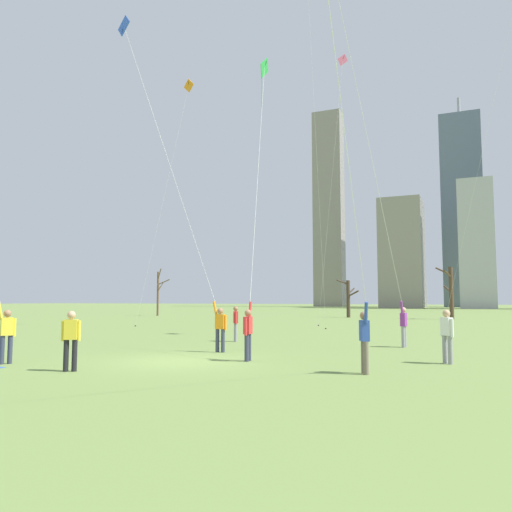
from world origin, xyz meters
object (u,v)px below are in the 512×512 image
at_px(distant_kite_high_overhead_orange, 183,111).
at_px(distant_kite_drifting_left_pink, 340,84).
at_px(kite_flyer_foreground_left_green, 251,278).
at_px(kite_flyer_foreground_right_teal, 344,174).
at_px(bystander_strolling_midfield, 71,338).
at_px(bystander_watching_nearby, 447,334).
at_px(kite_flyer_far_back_blue, 200,264).
at_px(bystander_far_off_by_trees, 236,322).
at_px(bare_tree_rightmost, 348,297).
at_px(bare_tree_right_of_center, 158,291).
at_px(bare_tree_left_of_center, 450,290).
at_px(kite_flyer_midfield_right_yellow, 391,261).

distance_m(distant_kite_high_overhead_orange, distant_kite_drifting_left_pink, 13.42).
height_order(kite_flyer_foreground_left_green, kite_flyer_foreground_right_teal, kite_flyer_foreground_right_teal).
distance_m(kite_flyer_foreground_right_teal, bystander_strolling_midfield, 8.52).
bearing_deg(bystander_watching_nearby, kite_flyer_far_back_blue, 176.44).
distance_m(bystander_far_off_by_trees, distant_kite_drifting_left_pink, 26.15).
xyz_separation_m(bare_tree_rightmost, bare_tree_right_of_center, (-22.30, -3.36, 0.77)).
bearing_deg(bystander_watching_nearby, bare_tree_rightmost, 107.02).
bearing_deg(bystander_watching_nearby, bare_tree_left_of_center, 91.98).
height_order(kite_flyer_foreground_right_teal, bystander_strolling_midfield, kite_flyer_foreground_right_teal).
height_order(kite_flyer_midfield_right_yellow, bystander_far_off_by_trees, kite_flyer_midfield_right_yellow).
bearing_deg(distant_kite_drifting_left_pink, kite_flyer_midfield_right_yellow, -71.53).
relative_size(bare_tree_rightmost, bare_tree_right_of_center, 0.74).
bearing_deg(distant_kite_drifting_left_pink, bystander_watching_nearby, -69.51).
bearing_deg(bare_tree_right_of_center, kite_flyer_foreground_left_green, -52.11).
bearing_deg(bare_tree_left_of_center, distant_kite_high_overhead_orange, -127.46).
distance_m(kite_flyer_midfield_right_yellow, bare_tree_rightmost, 36.16).
bearing_deg(distant_kite_drifting_left_pink, bystander_far_off_by_trees, -92.23).
relative_size(kite_flyer_far_back_blue, bystander_strolling_midfield, 9.36).
distance_m(kite_flyer_foreground_left_green, bystander_watching_nearby, 6.42).
xyz_separation_m(kite_flyer_midfield_right_yellow, distant_kite_high_overhead_orange, (-16.32, 11.16, 12.39)).
distance_m(kite_flyer_midfield_right_yellow, bystander_watching_nearby, 4.94).
bearing_deg(bystander_far_off_by_trees, bystander_watching_nearby, -27.32).
distance_m(kite_flyer_foreground_left_green, distant_kite_drifting_left_pink, 29.44).
bearing_deg(distant_kite_drifting_left_pink, kite_flyer_foreground_right_teal, -76.52).
height_order(bystander_strolling_midfield, bare_tree_rightmost, bare_tree_rightmost).
bearing_deg(kite_flyer_foreground_left_green, kite_flyer_foreground_right_teal, -50.79).
xyz_separation_m(kite_flyer_foreground_left_green, bystander_strolling_midfield, (-3.17, -4.94, -1.76)).
distance_m(kite_flyer_foreground_left_green, bare_tree_right_of_center, 45.52).
bearing_deg(bystander_far_off_by_trees, bystander_strolling_midfield, -89.47).
distance_m(bystander_strolling_midfield, distant_kite_drifting_left_pink, 34.42).
bearing_deg(bare_tree_rightmost, kite_flyer_foreground_right_teal, -77.20).
height_order(kite_flyer_foreground_right_teal, kite_flyer_midfield_right_yellow, kite_flyer_midfield_right_yellow).
distance_m(kite_flyer_far_back_blue, bystander_watching_nearby, 9.19).
distance_m(kite_flyer_foreground_right_teal, kite_flyer_midfield_right_yellow, 10.09).
height_order(bystander_strolling_midfield, bare_tree_right_of_center, bare_tree_right_of_center).
bearing_deg(bare_tree_left_of_center, bare_tree_right_of_center, -176.33).
distance_m(kite_flyer_far_back_blue, distant_kite_high_overhead_orange, 21.28).
distance_m(kite_flyer_far_back_blue, bare_tree_rightmost, 38.07).
relative_size(kite_flyer_foreground_right_teal, kite_flyer_midfield_right_yellow, 0.87).
xyz_separation_m(bystander_strolling_midfield, bare_tree_rightmost, (-2.49, 44.23, 1.26)).
bearing_deg(kite_flyer_far_back_blue, bare_tree_right_of_center, 126.11).
distance_m(kite_flyer_foreground_left_green, bare_tree_left_of_center, 38.34).
relative_size(kite_flyer_midfield_right_yellow, distant_kite_drifting_left_pink, 0.88).
relative_size(bystander_watching_nearby, bystander_strolling_midfield, 1.00).
height_order(kite_flyer_far_back_blue, bare_tree_left_of_center, kite_flyer_far_back_blue).
bearing_deg(kite_flyer_foreground_left_green, bare_tree_left_of_center, 82.75).
distance_m(kite_flyer_foreground_right_teal, bare_tree_left_of_center, 43.62).
bearing_deg(distant_kite_high_overhead_orange, kite_flyer_foreground_right_teal, -51.44).
relative_size(kite_flyer_midfield_right_yellow, bystander_watching_nearby, 12.09).
distance_m(bystander_watching_nearby, bystander_far_off_by_trees, 10.57).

